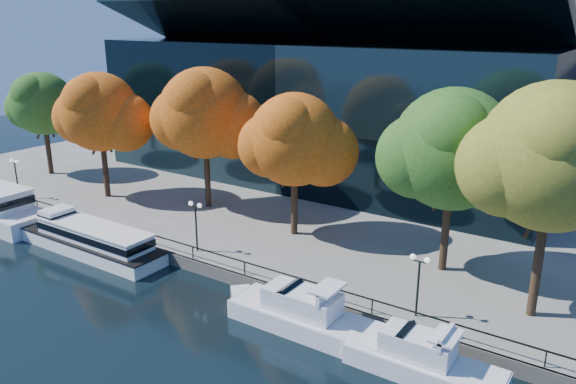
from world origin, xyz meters
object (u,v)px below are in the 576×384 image
Objects in this scene: cruiser_far at (417,358)px; tree_5 at (556,161)px; lamp_0 at (15,169)px; lamp_2 at (419,272)px; tree_1 at (100,114)px; lamp_1 at (196,215)px; tree_0 at (43,105)px; tour_boat at (88,237)px; tree_2 at (206,115)px; cruiser_near at (303,314)px; tree_4 at (455,152)px; tree_3 at (296,142)px.

tree_5 reaches higher than cruiser_far.
lamp_2 is at bearing 0.00° from lamp_0.
lamp_1 is at bearing -17.27° from tree_1.
cruiser_far is at bearing -117.17° from tree_5.
tree_0 reaches higher than cruiser_far.
tree_5 reaches higher than lamp_2.
tour_boat is 9.99m from lamp_1.
lamp_2 is at bearing -19.59° from tree_2.
tour_boat is 1.35× the size of cruiser_near.
tour_boat is at bearing -157.63° from tree_4.
lamp_0 is at bearing 180.00° from lamp_1.
tree_2 reaches higher than lamp_1.
lamp_0 is (-41.69, -7.42, -5.80)m from tree_4.
tree_0 is (-42.04, 11.17, 8.00)m from cruiser_near.
tree_1 is at bearing -162.40° from tree_2.
tree_1 is at bearing -174.76° from tree_3.
lamp_0 is (-28.82, -7.31, -4.98)m from tree_3.
tree_0 reaches higher than lamp_0.
tree_0 is at bearing 166.83° from cruiser_far.
tree_2 is (10.71, 3.40, 0.38)m from tree_1.
lamp_1 is 1.00× the size of lamp_2.
tree_2 is 0.93× the size of tree_5.
cruiser_far is 30.62m from tree_2.
cruiser_far is 13.57m from tree_5.
tree_1 reaches higher than lamp_2.
tree_4 reaches higher than cruiser_far.
tree_0 reaches higher than lamp_2.
tree_1 is 3.12× the size of lamp_0.
lamp_1 reaches higher than tour_boat.
tree_2 is at bearing 78.17° from tour_boat.
cruiser_far is at bearing -36.82° from tree_3.
tree_2 is 26.70m from lamp_2.
cruiser_far is 0.73× the size of tree_4.
tree_4 reaches higher than cruiser_near.
lamp_1 is 18.08m from lamp_2.
cruiser_near is 2.90× the size of lamp_0.
lamp_2 is at bearing -28.20° from tree_3.
cruiser_near reaches higher than cruiser_far.
tree_3 is at bearing -7.41° from tree_2.
lamp_1 is at bearing 0.00° from lamp_0.
tree_4 is 3.27× the size of lamp_1.
tree_1 is 36.06m from lamp_2.
cruiser_far is 0.76× the size of tree_1.
tree_5 is at bearing 34.22° from lamp_2.
tour_boat is 3.92× the size of lamp_1.
tour_boat is 15.11m from tree_2.
tree_2 is at bearing 172.59° from tree_3.
tree_1 is 3.12× the size of lamp_1.
cruiser_near is 0.89× the size of tree_4.
tree_0 is (-49.67, 11.63, 8.06)m from cruiser_far.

